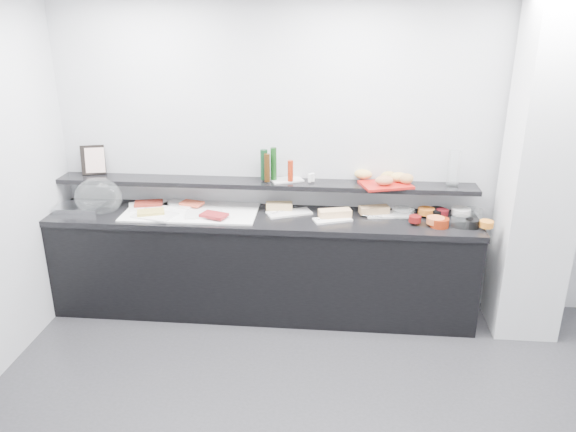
# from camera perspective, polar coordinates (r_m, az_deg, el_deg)

# --- Properties ---
(back_wall) EXTENTS (5.00, 0.02, 2.70)m
(back_wall) POSITION_cam_1_polar(r_m,az_deg,el_deg) (4.84, 5.96, 6.00)
(back_wall) COLOR #BABDC2
(back_wall) RESTS_ON ground
(column) EXTENTS (0.50, 0.50, 2.70)m
(column) POSITION_cam_1_polar(r_m,az_deg,el_deg) (4.76, 24.37, 4.01)
(column) COLOR silver
(column) RESTS_ON ground
(buffet_cabinet) EXTENTS (3.60, 0.60, 0.85)m
(buffet_cabinet) POSITION_cam_1_polar(r_m,az_deg,el_deg) (4.92, -2.64, -5.16)
(buffet_cabinet) COLOR black
(buffet_cabinet) RESTS_ON ground
(counter_top) EXTENTS (3.62, 0.62, 0.05)m
(counter_top) POSITION_cam_1_polar(r_m,az_deg,el_deg) (4.74, -2.72, -0.25)
(counter_top) COLOR black
(counter_top) RESTS_ON buffet_cabinet
(wall_shelf) EXTENTS (3.60, 0.25, 0.04)m
(wall_shelf) POSITION_cam_1_polar(r_m,az_deg,el_deg) (4.82, -2.49, 3.32)
(wall_shelf) COLOR black
(wall_shelf) RESTS_ON back_wall
(cloche_base) EXTENTS (0.39, 0.26, 0.04)m
(cloche_base) POSITION_cam_1_polar(r_m,az_deg,el_deg) (5.19, -20.39, 0.82)
(cloche_base) COLOR silver
(cloche_base) RESTS_ON counter_top
(cloche_dome) EXTENTS (0.44, 0.33, 0.34)m
(cloche_dome) POSITION_cam_1_polar(r_m,az_deg,el_deg) (5.07, -18.69, 1.84)
(cloche_dome) COLOR silver
(cloche_dome) RESTS_ON cloche_base
(linen_runner) EXTENTS (1.14, 0.55, 0.01)m
(linen_runner) POSITION_cam_1_polar(r_m,az_deg,el_deg) (4.86, -9.82, 0.40)
(linen_runner) COLOR white
(linen_runner) RESTS_ON counter_top
(platter_meat_a) EXTENTS (0.39, 0.33, 0.01)m
(platter_meat_a) POSITION_cam_1_polar(r_m,az_deg,el_deg) (5.05, -13.98, 1.03)
(platter_meat_a) COLOR white
(platter_meat_a) RESTS_ON linen_runner
(food_meat_a) EXTENTS (0.27, 0.20, 0.02)m
(food_meat_a) POSITION_cam_1_polar(r_m,az_deg,el_deg) (5.05, -13.98, 1.27)
(food_meat_a) COLOR maroon
(food_meat_a) RESTS_ON platter_meat_a
(platter_salmon) EXTENTS (0.31, 0.25, 0.01)m
(platter_salmon) POSITION_cam_1_polar(r_m,az_deg,el_deg) (5.03, -10.92, 1.19)
(platter_salmon) COLOR white
(platter_salmon) RESTS_ON linen_runner
(food_salmon) EXTENTS (0.22, 0.17, 0.02)m
(food_salmon) POSITION_cam_1_polar(r_m,az_deg,el_deg) (4.97, -9.75, 1.29)
(food_salmon) COLOR #F15131
(food_salmon) RESTS_ON platter_salmon
(platter_cheese) EXTENTS (0.39, 0.31, 0.01)m
(platter_cheese) POSITION_cam_1_polar(r_m,az_deg,el_deg) (4.80, -13.40, 0.08)
(platter_cheese) COLOR white
(platter_cheese) RESTS_ON linen_runner
(food_cheese) EXTENTS (0.26, 0.21, 0.02)m
(food_cheese) POSITION_cam_1_polar(r_m,az_deg,el_deg) (4.83, -13.78, 0.39)
(food_cheese) COLOR gold
(food_cheese) RESTS_ON platter_cheese
(platter_meat_b) EXTENTS (0.34, 0.26, 0.01)m
(platter_meat_b) POSITION_cam_1_polar(r_m,az_deg,el_deg) (4.75, -8.55, 0.19)
(platter_meat_b) COLOR white
(platter_meat_b) RESTS_ON linen_runner
(food_meat_b) EXTENTS (0.24, 0.20, 0.02)m
(food_meat_b) POSITION_cam_1_polar(r_m,az_deg,el_deg) (4.67, -7.53, 0.10)
(food_meat_b) COLOR maroon
(food_meat_b) RESTS_ON platter_meat_b
(sandwich_plate_left) EXTENTS (0.41, 0.30, 0.01)m
(sandwich_plate_left) POSITION_cam_1_polar(r_m,az_deg,el_deg) (4.77, 0.12, 0.31)
(sandwich_plate_left) COLOR white
(sandwich_plate_left) RESTS_ON counter_top
(sandwich_food_left) EXTENTS (0.23, 0.11, 0.06)m
(sandwich_food_left) POSITION_cam_1_polar(r_m,az_deg,el_deg) (4.83, -0.90, 1.03)
(sandwich_food_left) COLOR tan
(sandwich_food_left) RESTS_ON sandwich_plate_left
(tongs_left) EXTENTS (0.13, 0.10, 0.01)m
(tongs_left) POSITION_cam_1_polar(r_m,az_deg,el_deg) (4.75, -1.29, 0.37)
(tongs_left) COLOR #A8AAAF
(tongs_left) RESTS_ON sandwich_plate_left
(sandwich_plate_mid) EXTENTS (0.34, 0.24, 0.01)m
(sandwich_plate_mid) POSITION_cam_1_polar(r_m,az_deg,el_deg) (4.64, 4.54, -0.37)
(sandwich_plate_mid) COLOR white
(sandwich_plate_mid) RESTS_ON counter_top
(sandwich_food_mid) EXTENTS (0.28, 0.17, 0.06)m
(sandwich_food_mid) POSITION_cam_1_polar(r_m,az_deg,el_deg) (4.67, 4.78, 0.30)
(sandwich_food_mid) COLOR #E2AF76
(sandwich_food_mid) RESTS_ON sandwich_plate_mid
(tongs_mid) EXTENTS (0.16, 0.05, 0.01)m
(tongs_mid) POSITION_cam_1_polar(r_m,az_deg,el_deg) (4.61, 3.59, -0.29)
(tongs_mid) COLOR #AEB1B5
(tongs_mid) RESTS_ON sandwich_plate_mid
(sandwich_plate_right) EXTENTS (0.40, 0.21, 0.01)m
(sandwich_plate_right) POSITION_cam_1_polar(r_m,az_deg,el_deg) (4.81, 10.17, 0.16)
(sandwich_plate_right) COLOR white
(sandwich_plate_right) RESTS_ON counter_top
(sandwich_food_right) EXTENTS (0.27, 0.16, 0.06)m
(sandwich_food_right) POSITION_cam_1_polar(r_m,az_deg,el_deg) (4.79, 8.73, 0.64)
(sandwich_food_right) COLOR tan
(sandwich_food_right) RESTS_ON sandwich_plate_right
(tongs_right) EXTENTS (0.16, 0.02, 0.01)m
(tongs_right) POSITION_cam_1_polar(r_m,az_deg,el_deg) (4.72, 8.61, -0.00)
(tongs_right) COLOR #B3B6BA
(tongs_right) RESTS_ON sandwich_plate_right
(bowl_glass_fruit) EXTENTS (0.21, 0.21, 0.07)m
(bowl_glass_fruit) POSITION_cam_1_polar(r_m,az_deg,el_deg) (4.79, 11.59, 0.33)
(bowl_glass_fruit) COLOR white
(bowl_glass_fruit) RESTS_ON counter_top
(fill_glass_fruit) EXTENTS (0.18, 0.18, 0.05)m
(fill_glass_fruit) POSITION_cam_1_polar(r_m,az_deg,el_deg) (4.84, 13.87, 0.48)
(fill_glass_fruit) COLOR #CE651C
(fill_glass_fruit) RESTS_ON bowl_glass_fruit
(bowl_black_jam) EXTENTS (0.15, 0.15, 0.07)m
(bowl_black_jam) POSITION_cam_1_polar(r_m,az_deg,el_deg) (4.86, 14.89, 0.33)
(bowl_black_jam) COLOR black
(bowl_black_jam) RESTS_ON counter_top
(fill_black_jam) EXTENTS (0.13, 0.13, 0.05)m
(fill_black_jam) POSITION_cam_1_polar(r_m,az_deg,el_deg) (4.84, 15.40, 0.37)
(fill_black_jam) COLOR #5E0D12
(fill_black_jam) RESTS_ON bowl_black_jam
(bowl_glass_cream) EXTENTS (0.20, 0.20, 0.07)m
(bowl_glass_cream) POSITION_cam_1_polar(r_m,az_deg,el_deg) (4.94, 18.27, 0.29)
(bowl_glass_cream) COLOR white
(bowl_glass_cream) RESTS_ON counter_top
(fill_glass_cream) EXTENTS (0.19, 0.19, 0.05)m
(fill_glass_cream) POSITION_cam_1_polar(r_m,az_deg,el_deg) (4.91, 17.16, 0.46)
(fill_glass_cream) COLOR white
(fill_glass_cream) RESTS_ON bowl_glass_cream
(bowl_red_jam) EXTENTS (0.15, 0.15, 0.07)m
(bowl_red_jam) POSITION_cam_1_polar(r_m,az_deg,el_deg) (4.64, 15.14, -0.65)
(bowl_red_jam) COLOR maroon
(bowl_red_jam) RESTS_ON counter_top
(fill_red_jam) EXTENTS (0.10, 0.10, 0.05)m
(fill_red_jam) POSITION_cam_1_polar(r_m,az_deg,el_deg) (4.64, 12.77, -0.30)
(fill_red_jam) COLOR #5F0E0D
(fill_red_jam) RESTS_ON bowl_red_jam
(bowl_glass_salmon) EXTENTS (0.21, 0.21, 0.07)m
(bowl_glass_salmon) POSITION_cam_1_polar(r_m,az_deg,el_deg) (4.71, 17.23, -0.58)
(bowl_glass_salmon) COLOR silver
(bowl_glass_salmon) RESTS_ON counter_top
(fill_glass_salmon) EXTENTS (0.15, 0.15, 0.05)m
(fill_glass_salmon) POSITION_cam_1_polar(r_m,az_deg,el_deg) (4.65, 14.75, -0.43)
(fill_glass_salmon) COLOR #D26433
(fill_glass_salmon) RESTS_ON bowl_glass_salmon
(bowl_black_fruit) EXTENTS (0.13, 0.13, 0.07)m
(bowl_black_fruit) POSITION_cam_1_polar(r_m,az_deg,el_deg) (4.69, 18.21, -0.75)
(bowl_black_fruit) COLOR black
(bowl_black_fruit) RESTS_ON counter_top
(fill_black_fruit) EXTENTS (0.14, 0.14, 0.05)m
(fill_black_fruit) POSITION_cam_1_polar(r_m,az_deg,el_deg) (4.69, 19.51, -0.77)
(fill_black_fruit) COLOR orange
(fill_black_fruit) RESTS_ON bowl_black_fruit
(framed_print) EXTENTS (0.22, 0.13, 0.26)m
(framed_print) POSITION_cam_1_polar(r_m,az_deg,el_deg) (5.28, -19.19, 5.40)
(framed_print) COLOR black
(framed_print) RESTS_ON wall_shelf
(print_art) EXTENTS (0.17, 0.09, 0.22)m
(print_art) POSITION_cam_1_polar(r_m,az_deg,el_deg) (5.26, -19.02, 5.38)
(print_art) COLOR beige
(print_art) RESTS_ON framed_print
(condiment_tray) EXTENTS (0.31, 0.26, 0.01)m
(condiment_tray) POSITION_cam_1_polar(r_m,az_deg,el_deg) (4.83, -0.14, 3.69)
(condiment_tray) COLOR silver
(condiment_tray) RESTS_ON wall_shelf
(bottle_green_a) EXTENTS (0.08, 0.08, 0.26)m
(bottle_green_a) POSITION_cam_1_polar(r_m,az_deg,el_deg) (4.80, -2.45, 5.24)
(bottle_green_a) COLOR #0E3318
(bottle_green_a) RESTS_ON condiment_tray
(bottle_brown) EXTENTS (0.06, 0.06, 0.24)m
(bottle_brown) POSITION_cam_1_polar(r_m,az_deg,el_deg) (4.74, -2.14, 4.92)
(bottle_brown) COLOR #341E09
(bottle_brown) RESTS_ON condiment_tray
(bottle_green_b) EXTENTS (0.07, 0.07, 0.28)m
(bottle_green_b) POSITION_cam_1_polar(r_m,az_deg,el_deg) (4.78, -1.47, 5.33)
(bottle_green_b) COLOR #103C12
(bottle_green_b) RESTS_ON condiment_tray
(bottle_hot) EXTENTS (0.06, 0.06, 0.18)m
(bottle_hot) POSITION_cam_1_polar(r_m,az_deg,el_deg) (4.75, 0.25, 4.61)
(bottle_hot) COLOR #9D230B
(bottle_hot) RESTS_ON condiment_tray
(shaker_salt) EXTENTS (0.04, 0.04, 0.07)m
(shaker_salt) POSITION_cam_1_polar(r_m,az_deg,el_deg) (4.77, 2.52, 3.96)
(shaker_salt) COLOR white
(shaker_salt) RESTS_ON condiment_tray
(shaker_pepper) EXTENTS (0.04, 0.04, 0.07)m
(shaker_pepper) POSITION_cam_1_polar(r_m,az_deg,el_deg) (4.75, 2.21, 3.89)
(shaker_pepper) COLOR white
(shaker_pepper) RESTS_ON condiment_tray
(bread_tray) EXTENTS (0.47, 0.39, 0.02)m
(bread_tray) POSITION_cam_1_polar(r_m,az_deg,el_deg) (4.76, 9.91, 3.16)
(bread_tray) COLOR #AB1712
(bread_tray) RESTS_ON wall_shelf
(bread_roll_nw) EXTENTS (0.17, 0.13, 0.08)m
(bread_roll_nw) POSITION_cam_1_polar(r_m,az_deg,el_deg) (4.84, 7.65, 4.23)
(bread_roll_nw) COLOR #D5A751
(bread_roll_nw) RESTS_ON bread_tray
(bread_roll_n) EXTENTS (0.15, 0.11, 0.08)m
(bread_roll_n) POSITION_cam_1_polar(r_m,az_deg,el_deg) (4.82, 10.18, 4.02)
(bread_roll_n) COLOR #B99146
(bread_roll_n) RESTS_ON bread_tray
(bread_roll_sw) EXTENTS (0.16, 0.12, 0.08)m
(bread_roll_sw) POSITION_cam_1_polar(r_m,az_deg,el_deg) (4.69, 9.75, 3.58)
(bread_roll_sw) COLOR #B46F44
(bread_roll_sw) RESTS_ON bread_tray
(bread_roll_se) EXTENTS (0.13, 0.10, 0.08)m
(bread_roll_se) POSITION_cam_1_polar(r_m,az_deg,el_deg) (4.76, 11.90, 3.69)
(bread_roll_se) COLOR #AC7941
(bread_roll_se) RESTS_ON bread_tray
(bread_roll_midw) EXTENTS (0.16, 0.12, 0.08)m
(bread_roll_midw) POSITION_cam_1_polar(r_m,az_deg,el_deg) (4.81, 11.16, 3.90)
(bread_roll_midw) COLOR #D7A952
(bread_roll_midw) RESTS_ON bread_tray
(bread_roll_mide) EXTENTS (0.13, 0.09, 0.08)m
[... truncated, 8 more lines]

